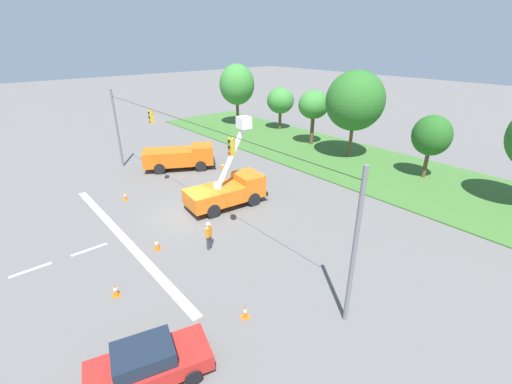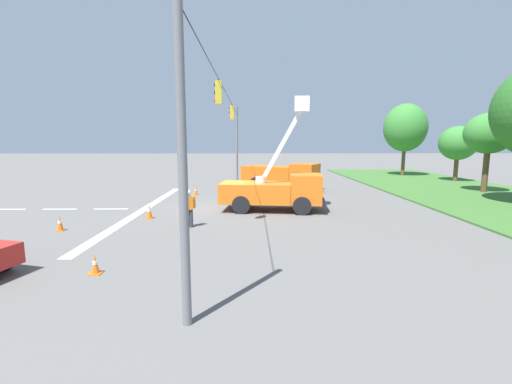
{
  "view_description": "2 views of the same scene",
  "coord_description": "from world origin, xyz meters",
  "px_view_note": "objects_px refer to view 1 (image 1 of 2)",
  "views": [
    {
      "loc": [
        19.21,
        -10.41,
        11.31
      ],
      "look_at": [
        2.36,
        3.87,
        1.36
      ],
      "focal_mm": 24.0,
      "sensor_mm": 36.0,
      "label": 1
    },
    {
      "loc": [
        19.97,
        1.41,
        3.93
      ],
      "look_at": [
        1.14,
        1.64,
        1.17
      ],
      "focal_mm": 24.0,
      "sensor_mm": 36.0,
      "label": 2
    }
  ],
  "objects_px": {
    "sedan_red": "(148,363)",
    "traffic_cone_mid_left": "(223,165)",
    "tree_east": "(355,101)",
    "traffic_cone_near_bucket": "(157,244)",
    "tree_far_east": "(432,136)",
    "traffic_cone_foreground_left": "(245,312)",
    "traffic_cone_mid_right": "(115,290)",
    "tree_far_west": "(237,85)",
    "utility_truck_bucket_lift": "(228,189)",
    "tree_west": "(280,101)",
    "tree_centre": "(314,105)",
    "road_worker": "(209,234)",
    "utility_truck_support_near": "(180,156)",
    "traffic_cone_foreground_right": "(125,196)"
  },
  "relations": [
    {
      "from": "tree_west",
      "to": "utility_truck_bucket_lift",
      "type": "relative_size",
      "value": 0.86
    },
    {
      "from": "traffic_cone_mid_left",
      "to": "traffic_cone_mid_right",
      "type": "relative_size",
      "value": 1.15
    },
    {
      "from": "tree_far_east",
      "to": "tree_far_west",
      "type": "bearing_deg",
      "value": -179.67
    },
    {
      "from": "tree_west",
      "to": "sedan_red",
      "type": "distance_m",
      "value": 38.05
    },
    {
      "from": "utility_truck_support_near",
      "to": "traffic_cone_foreground_right",
      "type": "relative_size",
      "value": 9.77
    },
    {
      "from": "tree_east",
      "to": "utility_truck_bucket_lift",
      "type": "distance_m",
      "value": 16.65
    },
    {
      "from": "traffic_cone_foreground_left",
      "to": "traffic_cone_foreground_right",
      "type": "height_order",
      "value": "traffic_cone_foreground_right"
    },
    {
      "from": "utility_truck_bucket_lift",
      "to": "road_worker",
      "type": "xyz_separation_m",
      "value": [
        3.92,
        -4.29,
        -0.3
      ]
    },
    {
      "from": "tree_centre",
      "to": "road_worker",
      "type": "xyz_separation_m",
      "value": [
        10.49,
        -20.88,
        -3.54
      ]
    },
    {
      "from": "traffic_cone_foreground_right",
      "to": "tree_far_west",
      "type": "bearing_deg",
      "value": 123.1
    },
    {
      "from": "tree_far_west",
      "to": "utility_truck_bucket_lift",
      "type": "height_order",
      "value": "tree_far_west"
    },
    {
      "from": "utility_truck_support_near",
      "to": "sedan_red",
      "type": "xyz_separation_m",
      "value": [
        18.9,
        -11.72,
        -0.42
      ]
    },
    {
      "from": "sedan_red",
      "to": "traffic_cone_mid_left",
      "type": "relative_size",
      "value": 5.84
    },
    {
      "from": "road_worker",
      "to": "traffic_cone_foreground_right",
      "type": "relative_size",
      "value": 2.54
    },
    {
      "from": "tree_far_west",
      "to": "utility_truck_bucket_lift",
      "type": "relative_size",
      "value": 1.29
    },
    {
      "from": "tree_east",
      "to": "traffic_cone_mid_right",
      "type": "bearing_deg",
      "value": -78.38
    },
    {
      "from": "traffic_cone_near_bucket",
      "to": "tree_east",
      "type": "bearing_deg",
      "value": 97.37
    },
    {
      "from": "utility_truck_bucket_lift",
      "to": "traffic_cone_foreground_left",
      "type": "relative_size",
      "value": 10.64
    },
    {
      "from": "tree_west",
      "to": "tree_centre",
      "type": "height_order",
      "value": "tree_centre"
    },
    {
      "from": "tree_east",
      "to": "road_worker",
      "type": "xyz_separation_m",
      "value": [
        4.83,
        -20.3,
        -4.77
      ]
    },
    {
      "from": "traffic_cone_foreground_right",
      "to": "traffic_cone_mid_right",
      "type": "xyz_separation_m",
      "value": [
        10.25,
        -4.4,
        -0.01
      ]
    },
    {
      "from": "tree_far_west",
      "to": "traffic_cone_near_bucket",
      "type": "relative_size",
      "value": 10.67
    },
    {
      "from": "tree_far_west",
      "to": "road_worker",
      "type": "relative_size",
      "value": 4.66
    },
    {
      "from": "tree_east",
      "to": "sedan_red",
      "type": "height_order",
      "value": "tree_east"
    },
    {
      "from": "tree_far_west",
      "to": "traffic_cone_near_bucket",
      "type": "height_order",
      "value": "tree_far_west"
    },
    {
      "from": "utility_truck_support_near",
      "to": "road_worker",
      "type": "distance_m",
      "value": 14.24
    },
    {
      "from": "utility_truck_support_near",
      "to": "traffic_cone_near_bucket",
      "type": "relative_size",
      "value": 8.82
    },
    {
      "from": "sedan_red",
      "to": "road_worker",
      "type": "bearing_deg",
      "value": 132.27
    },
    {
      "from": "tree_far_west",
      "to": "utility_truck_support_near",
      "type": "height_order",
      "value": "tree_far_west"
    },
    {
      "from": "traffic_cone_foreground_left",
      "to": "traffic_cone_mid_left",
      "type": "relative_size",
      "value": 0.76
    },
    {
      "from": "tree_west",
      "to": "traffic_cone_foreground_left",
      "type": "relative_size",
      "value": 9.15
    },
    {
      "from": "sedan_red",
      "to": "traffic_cone_mid_right",
      "type": "bearing_deg",
      "value": 173.0
    },
    {
      "from": "tree_east",
      "to": "traffic_cone_near_bucket",
      "type": "relative_size",
      "value": 11.19
    },
    {
      "from": "utility_truck_bucket_lift",
      "to": "sedan_red",
      "type": "distance_m",
      "value": 14.33
    },
    {
      "from": "tree_far_west",
      "to": "tree_east",
      "type": "bearing_deg",
      "value": -0.45
    },
    {
      "from": "tree_west",
      "to": "tree_east",
      "type": "height_order",
      "value": "tree_east"
    },
    {
      "from": "utility_truck_bucket_lift",
      "to": "traffic_cone_near_bucket",
      "type": "relative_size",
      "value": 8.27
    },
    {
      "from": "tree_west",
      "to": "tree_east",
      "type": "distance_m",
      "value": 13.76
    },
    {
      "from": "traffic_cone_foreground_left",
      "to": "sedan_red",
      "type": "bearing_deg",
      "value": -88.47
    },
    {
      "from": "tree_east",
      "to": "traffic_cone_mid_left",
      "type": "xyz_separation_m",
      "value": [
        -5.62,
        -11.98,
        -5.38
      ]
    },
    {
      "from": "tree_far_west",
      "to": "traffic_cone_foreground_left",
      "type": "distance_m",
      "value": 37.32
    },
    {
      "from": "traffic_cone_foreground_right",
      "to": "utility_truck_support_near",
      "type": "bearing_deg",
      "value": 117.16
    },
    {
      "from": "tree_east",
      "to": "sedan_red",
      "type": "distance_m",
      "value": 29.04
    },
    {
      "from": "tree_centre",
      "to": "tree_far_east",
      "type": "bearing_deg",
      "value": -1.2
    },
    {
      "from": "tree_west",
      "to": "tree_east",
      "type": "bearing_deg",
      "value": -12.26
    },
    {
      "from": "traffic_cone_near_bucket",
      "to": "tree_far_east",
      "type": "bearing_deg",
      "value": 78.39
    },
    {
      "from": "utility_truck_bucket_lift",
      "to": "traffic_cone_near_bucket",
      "type": "distance_m",
      "value": 7.03
    },
    {
      "from": "tree_centre",
      "to": "traffic_cone_mid_right",
      "type": "relative_size",
      "value": 8.9
    },
    {
      "from": "road_worker",
      "to": "traffic_cone_mid_right",
      "type": "bearing_deg",
      "value": -84.88
    },
    {
      "from": "traffic_cone_near_bucket",
      "to": "utility_truck_bucket_lift",
      "type": "bearing_deg",
      "value": 106.89
    }
  ]
}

